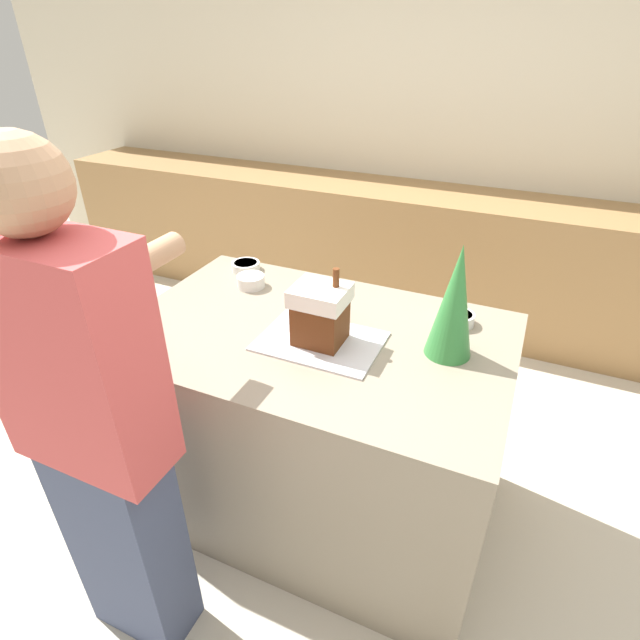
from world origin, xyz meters
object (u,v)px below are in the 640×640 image
object	(u,v)px
candy_bowl_beside_tree	(303,298)
baking_tray	(320,341)
decorative_tree	(455,302)
candy_bowl_far_right	(459,318)
person	(98,437)
candy_bowl_near_tray_left	(251,281)
candy_bowl_far_left	(246,266)
gingerbread_house	(320,313)

from	to	relation	value
candy_bowl_beside_tree	baking_tray	bearing A→B (deg)	-52.33
baking_tray	decorative_tree	distance (m)	0.51
candy_bowl_far_right	person	distance (m)	1.35
decorative_tree	candy_bowl_near_tray_left	size ratio (longest dim) A/B	3.36
decorative_tree	person	bearing A→B (deg)	-135.32
candy_bowl_far_right	candy_bowl_near_tray_left	bearing A→B (deg)	-176.70
candy_bowl_far_left	person	world-z (taller)	person
candy_bowl_far_right	person	xyz separation A→B (m)	(-0.84, -1.05, -0.04)
decorative_tree	candy_bowl_near_tray_left	bearing A→B (deg)	169.59
candy_bowl_far_left	candy_bowl_far_right	bearing A→B (deg)	-4.90
candy_bowl_beside_tree	candy_bowl_far_left	distance (m)	0.43
candy_bowl_beside_tree	person	size ratio (longest dim) A/B	0.06
gingerbread_house	decorative_tree	world-z (taller)	decorative_tree
decorative_tree	candy_bowl_far_right	bearing A→B (deg)	90.08
gingerbread_house	candy_bowl_far_left	bearing A→B (deg)	143.62
candy_bowl_far_right	candy_bowl_far_left	distance (m)	1.04
decorative_tree	candy_bowl_near_tray_left	xyz separation A→B (m)	(-0.92, 0.17, -0.18)
candy_bowl_far_right	candy_bowl_far_left	world-z (taller)	candy_bowl_far_right
baking_tray	person	world-z (taller)	person
candy_bowl_far_right	candy_bowl_beside_tree	size ratio (longest dim) A/B	1.04
gingerbread_house	person	world-z (taller)	person
candy_bowl_far_right	candy_bowl_beside_tree	world-z (taller)	candy_bowl_far_right
candy_bowl_near_tray_left	person	world-z (taller)	person
baking_tray	candy_bowl_far_left	distance (m)	0.73
candy_bowl_near_tray_left	candy_bowl_far_left	size ratio (longest dim) A/B	0.92
person	candy_bowl_near_tray_left	bearing A→B (deg)	94.51
candy_bowl_far_right	baking_tray	bearing A→B (deg)	-142.49
candy_bowl_beside_tree	candy_bowl_near_tray_left	bearing A→B (deg)	172.30
candy_bowl_near_tray_left	candy_bowl_far_left	xyz separation A→B (m)	(-0.11, 0.14, -0.01)
gingerbread_house	candy_bowl_far_left	xyz separation A→B (m)	(-0.59, 0.43, -0.10)
candy_bowl_near_tray_left	baking_tray	bearing A→B (deg)	-31.57
decorative_tree	candy_bowl_beside_tree	bearing A→B (deg)	168.43
candy_bowl_beside_tree	candy_bowl_far_right	bearing A→B (deg)	8.02
baking_tray	candy_bowl_far_right	bearing A→B (deg)	37.51
decorative_tree	candy_bowl_beside_tree	world-z (taller)	decorative_tree
gingerbread_house	person	size ratio (longest dim) A/B	0.16
decorative_tree	gingerbread_house	bearing A→B (deg)	-164.85
candy_bowl_beside_tree	candy_bowl_far_left	size ratio (longest dim) A/B	0.84
decorative_tree	candy_bowl_near_tray_left	distance (m)	0.95
candy_bowl_near_tray_left	person	distance (m)	1.00
gingerbread_house	baking_tray	bearing A→B (deg)	-150.12
candy_bowl_near_tray_left	decorative_tree	bearing A→B (deg)	-10.41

